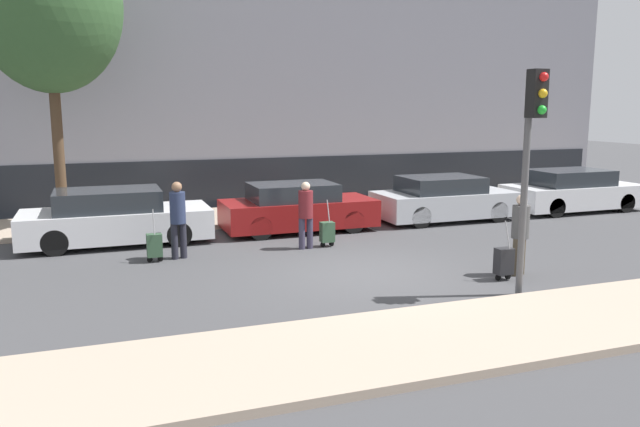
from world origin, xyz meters
The scene contains 15 objects.
ground_plane centered at (0.00, 0.00, 0.00)m, with size 80.00×80.00×0.00m, color #424244.
sidewalk_near centered at (0.00, -3.75, 0.06)m, with size 28.00×2.50×0.12m.
sidewalk_far centered at (0.00, 7.00, 0.06)m, with size 28.00×3.00×0.12m.
parked_car_0 centered at (-4.64, 4.59, 0.63)m, with size 4.43×1.85×1.34m.
parked_car_1 centered at (0.01, 4.59, 0.62)m, with size 4.06×1.76×1.29m.
parked_car_2 centered at (4.54, 4.64, 0.62)m, with size 4.08×1.87×1.30m.
parked_car_3 centered at (9.26, 4.68, 0.63)m, with size 4.39×1.85×1.32m.
pedestrian_left centered at (-3.38, 2.54, 0.97)m, with size 0.34×0.34×1.71m.
trolley_left centered at (-3.92, 2.42, 0.36)m, with size 0.34×0.29×1.15m.
pedestrian_center centered at (-0.45, 2.49, 0.89)m, with size 0.35×0.34×1.59m.
trolley_center centered at (0.09, 2.53, 0.36)m, with size 0.34×0.29×1.14m.
pedestrian_right centered at (2.78, -1.13, 0.91)m, with size 0.34×0.34×1.62m.
trolley_right centered at (2.28, -1.35, 0.37)m, with size 0.34×0.29×1.17m.
traffic_light centered at (1.95, -2.36, 2.79)m, with size 0.28×0.47×3.93m.
bare_tree_near_crossing centered at (-5.90, 6.76, 5.87)m, with size 3.67×3.67×8.01m.
Camera 1 is at (-5.04, -11.10, 3.33)m, focal length 35.00 mm.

